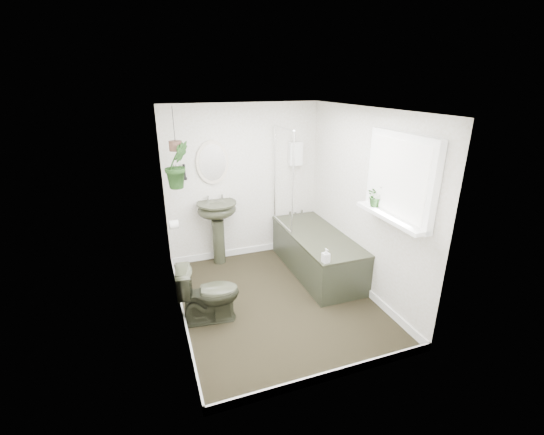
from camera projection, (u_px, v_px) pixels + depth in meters
name	position (u px, v px, depth m)	size (l,w,h in m)	color
floor	(276.00, 300.00, 4.57)	(2.30, 2.80, 0.02)	black
ceiling	(277.00, 108.00, 3.75)	(2.30, 2.80, 0.02)	white
wall_back	(243.00, 183.00, 5.40)	(2.30, 0.02, 2.30)	white
wall_front	(337.00, 270.00, 2.92)	(2.30, 0.02, 2.30)	white
wall_left	(172.00, 227.00, 3.79)	(0.02, 2.80, 2.30)	white
wall_right	(364.00, 203.00, 4.52)	(0.02, 2.80, 2.30)	white
skirting	(276.00, 296.00, 4.55)	(2.30, 2.80, 0.10)	white
bathtub	(317.00, 253.00, 5.15)	(0.72, 1.72, 0.58)	#2C2F21
bath_screen	(283.00, 179.00, 5.13)	(0.04, 0.72, 1.40)	silver
shower_box	(295.00, 154.00, 5.45)	(0.20, 0.10, 0.35)	white
oval_mirror	(213.00, 163.00, 5.10)	(0.46, 0.03, 0.62)	beige
wall_sconce	(184.00, 172.00, 5.00)	(0.04, 0.04, 0.22)	black
toilet_roll_holder	(174.00, 225.00, 4.52)	(0.11, 0.11, 0.11)	white
window_recess	(400.00, 178.00, 3.71)	(0.08, 1.00, 0.90)	white
window_sill	(390.00, 217.00, 3.83)	(0.18, 1.00, 0.04)	white
window_blinds	(397.00, 178.00, 3.69)	(0.01, 0.86, 0.76)	white
toilet	(209.00, 293.00, 4.07)	(0.39, 0.68, 0.69)	#2C2F21
pedestal_sink	(218.00, 233.00, 5.34)	(0.56, 0.48, 0.96)	#2C2F21
sill_plant	(377.00, 196.00, 4.06)	(0.23, 0.20, 0.25)	black
hanging_plant	(177.00, 165.00, 4.53)	(0.33, 0.26, 0.59)	black
soap_bottle	(326.00, 256.00, 4.23)	(0.08, 0.08, 0.17)	black
hanging_pot	(176.00, 146.00, 4.45)	(0.16, 0.16, 0.12)	#4A3126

